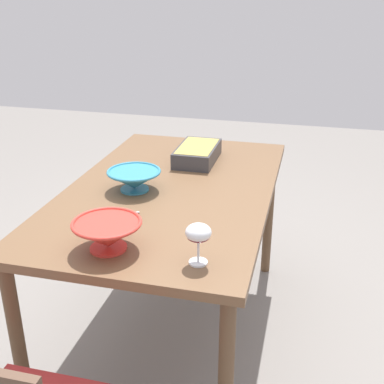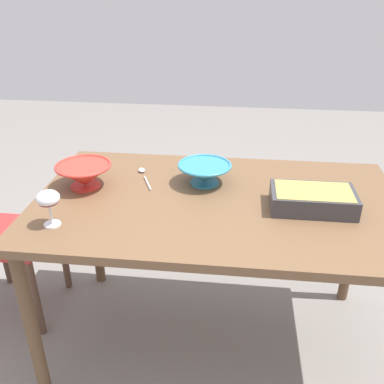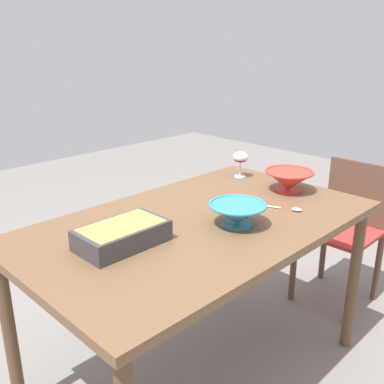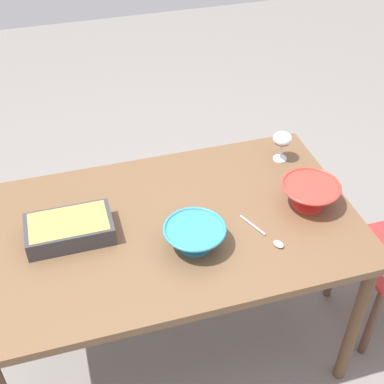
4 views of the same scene
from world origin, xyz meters
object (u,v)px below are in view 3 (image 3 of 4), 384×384
at_px(casserole_dish, 122,234).
at_px(wine_glass, 240,158).
at_px(dining_table, 200,237).
at_px(serving_spoon, 287,208).
at_px(mixing_bowl, 289,180).
at_px(small_bowl, 237,213).
at_px(chair, 346,226).

bearing_deg(casserole_dish, wine_glass, -166.32).
xyz_separation_m(dining_table, serving_spoon, (-0.34, 0.19, 0.08)).
height_order(dining_table, mixing_bowl, mixing_bowl).
height_order(small_bowl, serving_spoon, small_bowl).
height_order(chair, small_bowl, small_bowl).
distance_m(dining_table, wine_glass, 0.66).
bearing_deg(casserole_dish, mixing_bowl, 174.86).
relative_size(dining_table, wine_glass, 10.60).
bearing_deg(mixing_bowl, wine_glass, -92.87).
relative_size(mixing_bowl, serving_spoon, 1.10).
bearing_deg(serving_spoon, mixing_bowl, -148.06).
relative_size(small_bowl, serving_spoon, 1.08).
bearing_deg(serving_spoon, wine_glass, -117.64).
bearing_deg(wine_glass, casserole_dish, 13.68).
height_order(wine_glass, casserole_dish, wine_glass).
distance_m(small_bowl, serving_spoon, 0.28).
bearing_deg(small_bowl, casserole_dish, -21.97).
bearing_deg(mixing_bowl, serving_spoon, 31.94).
bearing_deg(wine_glass, serving_spoon, 62.36).
bearing_deg(wine_glass, dining_table, 24.40).
xyz_separation_m(mixing_bowl, serving_spoon, (0.22, 0.14, -0.05)).
distance_m(casserole_dish, mixing_bowl, 0.93).
height_order(chair, mixing_bowl, mixing_bowl).
height_order(dining_table, chair, chair).
distance_m(dining_table, casserole_dish, 0.38).
distance_m(chair, casserole_dish, 1.49).
distance_m(wine_glass, casserole_dish, 0.97).
xyz_separation_m(chair, mixing_bowl, (0.51, -0.08, 0.38)).
distance_m(dining_table, small_bowl, 0.20).
xyz_separation_m(wine_glass, serving_spoon, (0.24, 0.45, -0.09)).
height_order(dining_table, small_bowl, small_bowl).
bearing_deg(dining_table, serving_spoon, 151.44).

